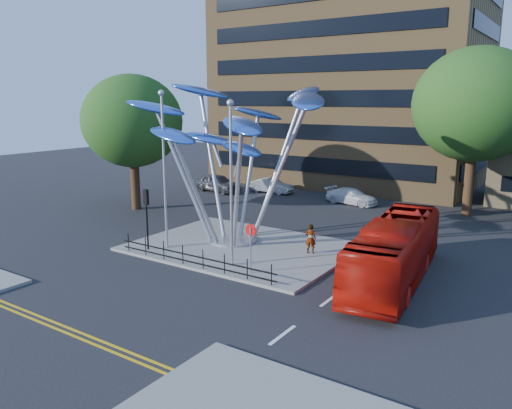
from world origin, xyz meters
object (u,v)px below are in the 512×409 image
Objects in this scene: leaf_sculpture at (233,127)px; parked_car_mid at (272,186)px; parked_car_right at (352,196)px; tree_right at (476,105)px; traffic_light_island at (146,207)px; no_entry_sign_island at (251,240)px; red_bus at (395,251)px; tree_left at (132,121)px; street_lamp_left at (164,156)px; parked_car_left at (218,183)px; street_lamp_right at (231,169)px; pedestrian at (311,239)px.

leaf_sculpture is 3.16× the size of parked_car_mid.
leaf_sculpture reaches higher than parked_car_right.
traffic_light_island is at bearing -123.69° from tree_right.
red_bus is (6.02, 3.16, -0.33)m from no_entry_sign_island.
red_bus is at bearing -11.12° from tree_left.
street_lamp_left reaches higher than traffic_light_island.
tree_left reaches higher than leaf_sculpture.
leaf_sculpture is 15.83m from parked_car_right.
tree_right reaches higher than red_bus.
red_bus is 2.65× the size of parked_car_mid.
parked_car_left is (-21.35, 13.80, -0.67)m from red_bus.
parked_car_mid is (-16.85, 16.04, -0.82)m from red_bus.
tree_right is 24.06m from traffic_light_island.
traffic_light_island reaches higher than no_entry_sign_island.
parked_car_mid is (4.50, 2.24, -0.15)m from parked_car_left.
tree_right reaches higher than street_lamp_right.
traffic_light_island is 1.40× the size of no_entry_sign_island.
street_lamp_right is 6.21m from pedestrian.
red_bus is (7.52, 2.67, -3.61)m from street_lamp_right.
tree_right reaches higher than traffic_light_island.
traffic_light_island reaches higher than parked_car_mid.
parked_car_mid is at bearing 93.73° from parked_car_right.
no_entry_sign_island reaches higher than pedestrian.
parked_car_mid is at bearing 119.43° from no_entry_sign_island.
street_lamp_right is at bearing 5.19° from traffic_light_island.
parked_car_mid is at bearing 66.18° from tree_left.
parked_car_left is at bearing 118.93° from street_lamp_left.
leaf_sculpture is at bearing -131.58° from parked_car_left.
street_lamp_left is at bearing -176.77° from red_bus.
street_lamp_right is 21.93m from parked_car_left.
red_bus is (0.02, -16.33, -6.56)m from tree_right.
leaf_sculpture is 7.73m from pedestrian.
pedestrian is at bearing 58.53° from street_lamp_right.
tree_left reaches higher than traffic_light_island.
leaf_sculpture is at bearing -177.70° from parked_car_right.
parked_car_left is (-15.33, 16.96, -1.00)m from no_entry_sign_island.
tree_right is 1.38× the size of street_lamp_left.
tree_right reaches higher than parked_car_mid.
red_bus reaches higher than parked_car_left.
leaf_sculpture is 5.19× the size of no_entry_sign_island.
street_lamp_right reaches higher than parked_car_left.
tree_left is 14.20m from parked_car_mid.
leaf_sculpture is 6.65m from traffic_light_island.
traffic_light_island is 19.25m from parked_car_right.
tree_left reaches higher than red_bus.
leaf_sculpture is (-10.07, -15.32, -1.16)m from tree_right.
street_lamp_right is 5.04× the size of pedestrian.
no_entry_sign_island is 22.88m from parked_car_left.
no_entry_sign_island is at bearing -8.61° from street_lamp_left.
street_lamp_right is 2.06× the size of parked_car_mid.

